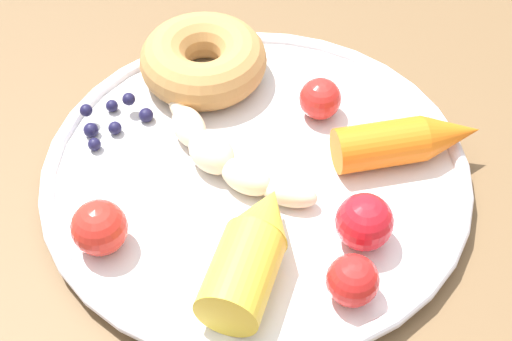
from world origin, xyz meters
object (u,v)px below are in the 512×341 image
(banana, at_px, (219,150))
(tomato_extra, at_px, (99,228))
(blueberry_pile, at_px, (112,119))
(tomato_mid, at_px, (353,280))
(dining_table, at_px, (312,290))
(donut, at_px, (203,60))
(carrot_yellow, at_px, (251,249))
(tomato_near, at_px, (320,99))
(tomato_far, at_px, (364,222))
(plate, at_px, (256,173))
(carrot_orange, at_px, (409,141))

(banana, xyz_separation_m, tomato_extra, (0.04, -0.10, 0.01))
(blueberry_pile, height_order, tomato_mid, tomato_mid)
(dining_table, xyz_separation_m, donut, (-0.17, -0.02, 0.12))
(banana, xyz_separation_m, carrot_yellow, (0.10, -0.02, 0.01))
(dining_table, bearing_deg, tomato_extra, -103.26)
(tomato_near, xyz_separation_m, tomato_mid, (0.16, -0.06, 0.00))
(dining_table, xyz_separation_m, tomato_far, (0.03, 0.02, 0.12))
(dining_table, xyz_separation_m, blueberry_pile, (-0.15, -0.11, 0.11))
(carrot_yellow, xyz_separation_m, tomato_extra, (-0.06, -0.09, -0.00))
(donut, distance_m, blueberry_pile, 0.09)
(blueberry_pile, relative_size, tomato_extra, 1.47)
(plate, distance_m, carrot_orange, 0.12)
(donut, height_order, tomato_near, donut)
(dining_table, distance_m, carrot_yellow, 0.14)
(donut, distance_m, tomato_extra, 0.19)
(plate, relative_size, carrot_orange, 2.75)
(carrot_orange, xyz_separation_m, blueberry_pile, (-0.12, -0.20, -0.01))
(carrot_orange, distance_m, tomato_mid, 0.14)
(carrot_yellow, bearing_deg, tomato_extra, -124.16)
(blueberry_pile, relative_size, tomato_near, 1.71)
(tomato_near, bearing_deg, tomato_mid, -19.64)
(carrot_orange, bearing_deg, donut, -142.99)
(carrot_orange, height_order, tomato_extra, tomato_extra)
(plate, height_order, tomato_extra, tomato_extra)
(dining_table, height_order, banana, banana)
(dining_table, height_order, tomato_near, tomato_near)
(plate, relative_size, tomato_mid, 9.25)
(tomato_near, height_order, tomato_extra, tomato_extra)
(banana, relative_size, tomato_near, 4.96)
(carrot_yellow, relative_size, tomato_extra, 2.82)
(carrot_orange, xyz_separation_m, tomato_near, (-0.07, -0.04, -0.00))
(tomato_near, bearing_deg, blueberry_pile, -108.65)
(carrot_orange, distance_m, donut, 0.18)
(banana, bearing_deg, carrot_orange, 68.42)
(banana, height_order, carrot_orange, carrot_orange)
(plate, bearing_deg, banana, -133.23)
(tomato_near, relative_size, tomato_extra, 0.86)
(plate, xyz_separation_m, carrot_orange, (0.03, 0.11, 0.02))
(banana, height_order, blueberry_pile, banana)
(dining_table, distance_m, tomato_near, 0.16)
(tomato_near, xyz_separation_m, tomato_extra, (0.06, -0.20, 0.00))
(donut, height_order, tomato_mid, donut)
(plate, height_order, banana, banana)
(donut, distance_m, tomato_far, 0.21)
(dining_table, bearing_deg, carrot_orange, 105.72)
(carrot_orange, bearing_deg, banana, -111.58)
(plate, height_order, tomato_near, tomato_near)
(tomato_far, bearing_deg, banana, -149.67)
(tomato_mid, bearing_deg, tomato_extra, -127.16)
(tomato_far, bearing_deg, plate, -154.56)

